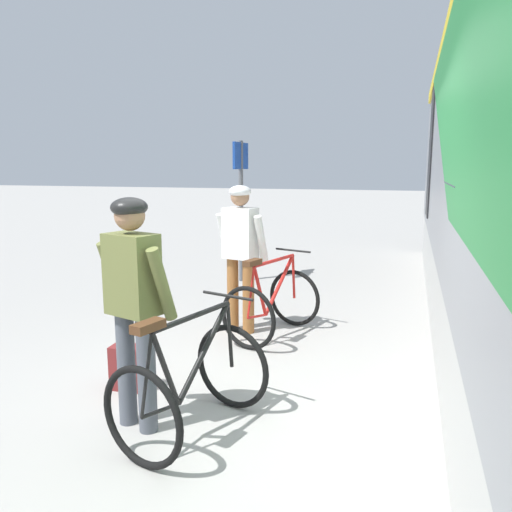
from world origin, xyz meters
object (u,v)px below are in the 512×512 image
(cyclist_far_in_white, at_px, (240,245))
(platform_sign_post, at_px, (241,187))
(bicycle_far_red, at_px, (272,304))
(cyclist_near_in_olive, at_px, (133,294))
(bicycle_near_black, at_px, (191,383))
(backpack_on_platform, at_px, (127,367))

(cyclist_far_in_white, xyz_separation_m, platform_sign_post, (-0.87, 2.59, 0.57))
(cyclist_far_in_white, relative_size, platform_sign_post, 0.73)
(cyclist_far_in_white, relative_size, bicycle_far_red, 1.43)
(cyclist_near_in_olive, distance_m, bicycle_far_red, 2.44)
(bicycle_near_black, xyz_separation_m, platform_sign_post, (-1.29, 4.98, 1.22))
(bicycle_near_black, bearing_deg, backpack_on_platform, 147.64)
(cyclist_far_in_white, xyz_separation_m, bicycle_far_red, (0.42, -0.09, -0.65))
(cyclist_near_in_olive, bearing_deg, backpack_on_platform, 127.52)
(bicycle_near_black, bearing_deg, bicycle_far_red, 90.03)
(bicycle_far_red, bearing_deg, bicycle_near_black, -89.97)
(cyclist_far_in_white, height_order, bicycle_far_red, cyclist_far_in_white)
(cyclist_far_in_white, relative_size, backpack_on_platform, 4.40)
(bicycle_far_red, bearing_deg, cyclist_near_in_olive, -100.78)
(bicycle_near_black, height_order, platform_sign_post, platform_sign_post)
(bicycle_far_red, bearing_deg, backpack_on_platform, -116.76)
(bicycle_far_red, distance_m, backpack_on_platform, 1.96)
(cyclist_near_in_olive, relative_size, bicycle_near_black, 1.44)
(bicycle_near_black, distance_m, platform_sign_post, 5.28)
(cyclist_far_in_white, xyz_separation_m, bicycle_near_black, (0.42, -2.39, -0.65))
(bicycle_far_red, relative_size, backpack_on_platform, 3.07)
(backpack_on_platform, height_order, platform_sign_post, platform_sign_post)
(cyclist_near_in_olive, bearing_deg, bicycle_far_red, 79.22)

